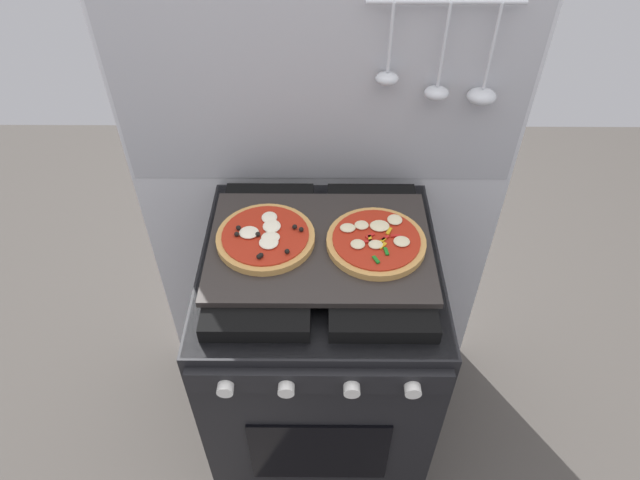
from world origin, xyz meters
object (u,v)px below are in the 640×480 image
object	(u,v)px
stove	(320,355)
pizza_left	(266,237)
baking_tray	(320,245)
pizza_right	(376,241)

from	to	relation	value
stove	pizza_left	size ratio (longest dim) A/B	3.76
stove	baking_tray	size ratio (longest dim) A/B	1.67
pizza_left	pizza_right	bearing A→B (deg)	-2.64
stove	pizza_right	size ratio (longest dim) A/B	3.76
stove	pizza_right	distance (m)	0.50
pizza_right	stove	bearing A→B (deg)	178.62
pizza_left	pizza_right	size ratio (longest dim) A/B	1.00
pizza_left	pizza_right	distance (m)	0.27
baking_tray	pizza_right	size ratio (longest dim) A/B	2.26
baking_tray	stove	bearing A→B (deg)	-90.00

